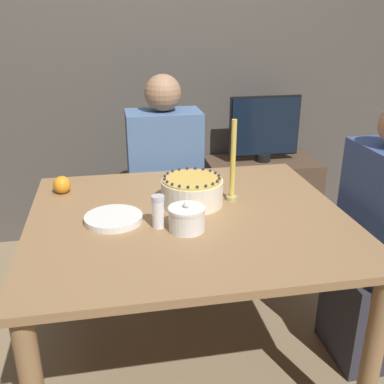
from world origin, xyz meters
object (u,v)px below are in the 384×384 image
sugar_shaker (158,211)px  person_man_blue_shirt (164,196)px  cake (192,191)px  person_woman_floral (380,256)px  candle (233,167)px  tv_monitor (265,128)px  sugar_bowl (187,219)px

sugar_shaker → person_man_blue_shirt: bearing=81.5°
cake → person_woman_floral: person_woman_floral is taller
person_woman_floral → candle: bearing=71.7°
candle → tv_monitor: (0.51, 1.03, -0.10)m
person_woman_floral → tv_monitor: size_ratio=2.48×
sugar_shaker → tv_monitor: 1.50m
sugar_shaker → person_woman_floral: bearing=0.0°
candle → tv_monitor: 1.15m
sugar_shaker → candle: candle is taller
cake → candle: bearing=3.2°
candle → tv_monitor: bearing=63.9°
sugar_shaker → sugar_bowl: bearing=-23.1°
sugar_bowl → candle: size_ratio=0.39×
sugar_bowl → candle: bearing=45.8°
sugar_shaker → candle: 0.41m
sugar_shaker → person_man_blue_shirt: person_man_blue_shirt is taller
tv_monitor → person_woman_floral: bearing=-84.9°
sugar_shaker → person_man_blue_shirt: size_ratio=0.11×
sugar_shaker → candle: (0.34, 0.20, 0.08)m
sugar_bowl → candle: 0.36m
cake → candle: (0.18, 0.01, 0.09)m
sugar_bowl → person_man_blue_shirt: (0.02, 0.87, -0.27)m
person_woman_floral → tv_monitor: (-0.11, 1.24, 0.27)m
sugar_shaker → cake: bearing=49.8°
cake → candle: 0.20m
cake → person_woman_floral: bearing=-13.8°
cake → sugar_bowl: bearing=-105.1°
sugar_bowl → sugar_shaker: size_ratio=1.09×
cake → sugar_bowl: cake is taller
tv_monitor → candle: bearing=-116.1°
tv_monitor → person_man_blue_shirt: bearing=-150.7°
cake → person_man_blue_shirt: bearing=93.7°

